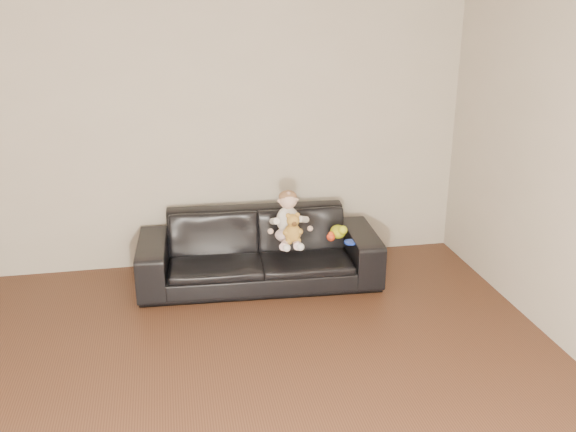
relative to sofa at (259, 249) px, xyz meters
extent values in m
plane|color=#B8AE9A|center=(-0.62, 0.50, 1.01)|extent=(5.00, 0.00, 5.00)
imported|color=black|center=(0.00, 0.00, 0.00)|extent=(2.01, 0.87, 0.58)
ellipsoid|color=silver|center=(0.23, -0.09, 0.15)|extent=(0.26, 0.24, 0.12)
ellipsoid|color=white|center=(0.23, -0.08, 0.27)|extent=(0.22, 0.20, 0.22)
sphere|color=beige|center=(0.23, -0.09, 0.45)|extent=(0.18, 0.18, 0.15)
ellipsoid|color=#8C603F|center=(0.23, -0.09, 0.47)|extent=(0.18, 0.18, 0.10)
cylinder|color=silver|center=(0.18, -0.23, 0.13)|extent=(0.11, 0.19, 0.07)
cylinder|color=silver|center=(0.27, -0.23, 0.13)|extent=(0.11, 0.19, 0.07)
sphere|color=white|center=(0.17, -0.33, 0.13)|extent=(0.07, 0.07, 0.06)
sphere|color=white|center=(0.28, -0.33, 0.13)|extent=(0.07, 0.07, 0.06)
cylinder|color=white|center=(0.11, -0.13, 0.29)|extent=(0.09, 0.16, 0.10)
cylinder|color=white|center=(0.34, -0.13, 0.29)|extent=(0.09, 0.16, 0.10)
ellipsoid|color=#B78834|center=(0.24, -0.23, 0.22)|extent=(0.16, 0.15, 0.15)
sphere|color=#B78834|center=(0.24, -0.25, 0.33)|extent=(0.13, 0.13, 0.10)
sphere|color=#B78834|center=(0.20, -0.24, 0.37)|extent=(0.05, 0.05, 0.04)
sphere|color=#B78834|center=(0.27, -0.24, 0.37)|extent=(0.05, 0.05, 0.04)
sphere|color=#593819|center=(0.24, -0.29, 0.32)|extent=(0.05, 0.05, 0.04)
ellipsoid|color=#BAC717|center=(0.65, -0.10, 0.14)|extent=(0.17, 0.19, 0.11)
sphere|color=red|center=(0.57, -0.16, 0.13)|extent=(0.07, 0.07, 0.07)
cylinder|color=#1937C8|center=(0.72, -0.23, 0.10)|extent=(0.12, 0.12, 0.02)
camera|label=1|loc=(-0.69, -4.88, 2.06)|focal=40.00mm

